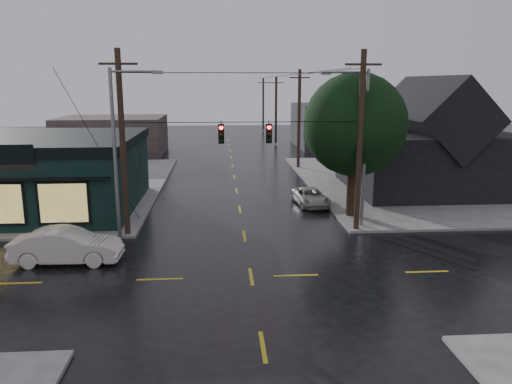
{
  "coord_description": "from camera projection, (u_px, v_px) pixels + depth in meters",
  "views": [
    {
      "loc": [
        -1.31,
        -20.68,
        8.4
      ],
      "look_at": [
        0.52,
        4.08,
        2.94
      ],
      "focal_mm": 35.0,
      "sensor_mm": 36.0,
      "label": 1
    }
  ],
  "objects": [
    {
      "name": "utility_pole_far_c",
      "position": [
        263.0,
        131.0,
        88.73
      ],
      "size": [
        2.0,
        0.32,
        9.15
      ],
      "primitive_type": null,
      "color": "black",
      "rests_on": "ground"
    },
    {
      "name": "corner_tree",
      "position": [
        355.0,
        125.0,
        30.53
      ],
      "size": [
        6.36,
        6.36,
        8.91
      ],
      "color": "black",
      "rests_on": "ground"
    },
    {
      "name": "streetlight_ne",
      "position": [
        361.0,
        227.0,
        29.55
      ],
      "size": [
        5.4,
        0.3,
        9.15
      ],
      "primitive_type": null,
      "color": "slate",
      "rests_on": "ground"
    },
    {
      "name": "utility_pole_far_b",
      "position": [
        276.0,
        144.0,
        69.25
      ],
      "size": [
        2.0,
        0.32,
        9.15
      ],
      "primitive_type": null,
      "color": "black",
      "rests_on": "ground"
    },
    {
      "name": "utility_pole_ne",
      "position": [
        356.0,
        231.0,
        28.84
      ],
      "size": [
        2.0,
        0.32,
        10.15
      ],
      "primitive_type": null,
      "color": "black",
      "rests_on": "ground"
    },
    {
      "name": "streetlight_nw",
      "position": [
        120.0,
        240.0,
        27.2
      ],
      "size": [
        5.4,
        0.3,
        9.15
      ],
      "primitive_type": null,
      "color": "slate",
      "rests_on": "ground"
    },
    {
      "name": "sedan_cream",
      "position": [
        67.0,
        246.0,
        23.58
      ],
      "size": [
        5.1,
        1.88,
        1.67
      ],
      "primitive_type": "imported",
      "rotation": [
        0.0,
        0.0,
        1.55
      ],
      "color": "beige",
      "rests_on": "ground"
    },
    {
      "name": "ground_plane",
      "position": [
        251.0,
        277.0,
        22.04
      ],
      "size": [
        160.0,
        160.0,
        0.0
      ],
      "primitive_type": "plane",
      "color": "black"
    },
    {
      "name": "bg_building_west",
      "position": [
        113.0,
        136.0,
        59.52
      ],
      "size": [
        12.0,
        10.0,
        4.4
      ],
      "primitive_type": "cube",
      "color": "#312624",
      "rests_on": "ground"
    },
    {
      "name": "sidewalk_ne",
      "position": [
        468.0,
        181.0,
        42.94
      ],
      "size": [
        28.0,
        28.0,
        0.15
      ],
      "primitive_type": "cube",
      "color": "#5E5B58",
      "rests_on": "ground"
    },
    {
      "name": "span_signal_assembly",
      "position": [
        245.0,
        133.0,
        27.15
      ],
      "size": [
        13.0,
        0.48,
        1.23
      ],
      "color": "black",
      "rests_on": "ground"
    },
    {
      "name": "utility_pole_far_a",
      "position": [
        298.0,
        168.0,
        49.78
      ],
      "size": [
        2.0,
        0.32,
        9.65
      ],
      "primitive_type": null,
      "color": "black",
      "rests_on": "ground"
    },
    {
      "name": "bg_building_east",
      "position": [
        349.0,
        125.0,
        66.41
      ],
      "size": [
        14.0,
        12.0,
        5.6
      ],
      "primitive_type": "cube",
      "color": "#2D2C32",
      "rests_on": "ground"
    },
    {
      "name": "suv_silver",
      "position": [
        311.0,
        197.0,
        34.78
      ],
      "size": [
        2.35,
        4.43,
        1.18
      ],
      "primitive_type": "imported",
      "rotation": [
        0.0,
        0.0,
        0.09
      ],
      "color": "#A1A195",
      "rests_on": "ground"
    },
    {
      "name": "pizza_shop",
      "position": [
        13.0,
        173.0,
        33.02
      ],
      "size": [
        16.3,
        12.34,
        4.9
      ],
      "color": "black",
      "rests_on": "ground"
    },
    {
      "name": "utility_pole_nw",
      "position": [
        128.0,
        236.0,
        27.9
      ],
      "size": [
        2.0,
        0.32,
        10.15
      ],
      "primitive_type": null,
      "color": "black",
      "rests_on": "ground"
    },
    {
      "name": "ne_building",
      "position": [
        430.0,
        134.0,
        38.71
      ],
      "size": [
        12.6,
        11.6,
        8.75
      ],
      "color": "black",
      "rests_on": "ground"
    }
  ]
}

